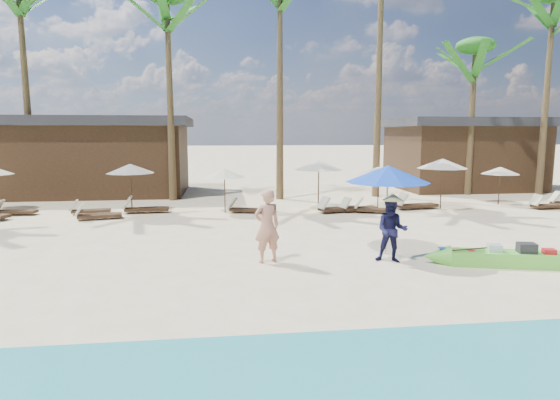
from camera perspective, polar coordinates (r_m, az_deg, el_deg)
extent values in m
plane|color=beige|center=(10.65, -2.30, -10.58)|extent=(240.00, 240.00, 0.00)
cube|color=#64D240|center=(13.58, 26.24, -6.48)|extent=(3.11, 1.38, 0.37)
cube|color=white|center=(13.58, 26.24, -6.41)|extent=(2.66, 1.10, 0.16)
cube|color=#262628|center=(13.65, 27.85, -5.35)|extent=(0.50, 0.44, 0.34)
cube|color=silver|center=(13.46, 24.68, -5.48)|extent=(0.40, 0.36, 0.27)
cube|color=red|center=(13.82, 29.97, -5.62)|extent=(0.34, 0.31, 0.21)
cylinder|color=red|center=(13.32, 22.27, -5.89)|extent=(0.21, 0.21, 0.09)
cylinder|color=#262628|center=(13.17, 21.35, -6.02)|extent=(0.19, 0.19, 0.08)
sphere|color=tan|center=(13.13, 20.08, -5.77)|extent=(0.17, 0.17, 0.17)
imported|color=tan|center=(12.38, -1.60, -3.20)|extent=(0.82, 0.65, 1.96)
imported|color=#151539|center=(12.77, 13.47, -3.61)|extent=(1.03, 0.93, 1.72)
cylinder|color=#99999E|center=(13.52, 12.87, -1.36)|extent=(0.05, 0.05, 2.46)
cone|color=blue|center=(13.39, 13.02, 3.12)|extent=(2.35, 2.35, 0.48)
cube|color=#3C2718|center=(22.54, -29.46, -1.26)|extent=(1.63, 0.62, 0.11)
cylinder|color=#3C2718|center=(21.30, -17.69, 1.32)|extent=(0.05, 0.05, 2.05)
cone|color=beige|center=(21.22, -17.79, 3.68)|extent=(2.05, 2.05, 0.41)
cube|color=#3C2718|center=(20.03, -21.11, -1.79)|extent=(1.75, 0.90, 0.12)
cube|color=beige|center=(20.01, -23.26, -1.07)|extent=(0.49, 0.61, 0.49)
cube|color=#3C2718|center=(21.47, -22.02, -1.24)|extent=(1.60, 0.71, 0.11)
cube|color=beige|center=(21.52, -23.86, -0.58)|extent=(0.41, 0.54, 0.45)
cylinder|color=#3C2718|center=(20.28, -6.75, 1.04)|extent=(0.05, 0.05, 1.85)
cone|color=beige|center=(20.20, -6.79, 3.29)|extent=(1.85, 1.85, 0.37)
cube|color=#3C2718|center=(20.99, -15.91, -1.08)|extent=(1.86, 0.67, 0.13)
cube|color=beige|center=(21.06, -18.13, -0.26)|extent=(0.43, 0.61, 0.54)
cylinder|color=#3C2718|center=(20.78, 4.71, 1.70)|extent=(0.05, 0.05, 2.18)
cone|color=beige|center=(20.70, 4.74, 4.29)|extent=(2.18, 2.18, 0.44)
cube|color=#3C2718|center=(20.23, -3.91, -1.19)|extent=(1.65, 0.92, 0.11)
cube|color=beige|center=(20.35, -5.82, -0.37)|extent=(0.48, 0.59, 0.46)
cube|color=#3C2718|center=(20.47, 7.28, -1.07)|extent=(1.88, 1.03, 0.13)
cube|color=beige|center=(20.04, 5.33, -0.32)|extent=(0.54, 0.67, 0.52)
cylinder|color=#3C2718|center=(22.14, 11.88, 1.49)|extent=(0.05, 0.05, 1.83)
cone|color=beige|center=(22.06, 11.94, 3.53)|extent=(1.83, 1.83, 0.37)
cube|color=#3C2718|center=(20.81, 9.64, -1.01)|extent=(1.71, 0.96, 0.11)
cube|color=beige|center=(20.39, 7.96, -0.35)|extent=(0.50, 0.61, 0.47)
cube|color=#3C2718|center=(20.54, 11.62, -1.18)|extent=(1.73, 1.01, 0.12)
cube|color=beige|center=(20.49, 9.61, -0.33)|extent=(0.51, 0.62, 0.48)
cylinder|color=#3C2718|center=(22.31, 19.07, 1.78)|extent=(0.06, 0.06, 2.23)
cone|color=beige|center=(22.23, 19.18, 4.23)|extent=(2.23, 2.23, 0.45)
cube|color=#3C2718|center=(22.08, 16.37, -0.65)|extent=(1.94, 0.90, 0.13)
cube|color=beige|center=(21.60, 14.57, 0.12)|extent=(0.51, 0.67, 0.55)
cylinder|color=#3C2718|center=(24.85, 25.17, 1.53)|extent=(0.04, 0.04, 1.77)
cone|color=beige|center=(24.78, 25.27, 3.27)|extent=(1.77, 1.77, 0.35)
cube|color=#3C2718|center=(24.53, 30.05, -0.61)|extent=(1.69, 0.63, 0.12)
cube|color=beige|center=(24.02, 28.76, 0.02)|extent=(0.40, 0.56, 0.48)
cube|color=beige|center=(25.53, 30.50, 0.37)|extent=(0.52, 0.64, 0.51)
cone|color=brown|center=(26.98, -28.55, 11.50)|extent=(0.40, 0.40, 10.89)
cone|color=brown|center=(24.51, -13.26, 11.74)|extent=(0.40, 0.40, 10.08)
cone|color=brown|center=(24.34, -0.02, 13.37)|extent=(0.40, 0.40, 11.26)
cone|color=brown|center=(25.99, 11.97, 14.98)|extent=(0.40, 0.40, 13.16)
cone|color=brown|center=(28.12, 22.29, 8.82)|extent=(0.40, 0.40, 8.07)
ellipsoid|color=#1B6318|center=(28.49, 22.75, 16.95)|extent=(2.08, 2.08, 0.88)
cone|color=brown|center=(29.48, 29.69, 10.80)|extent=(0.40, 0.40, 10.64)
cube|color=#3C2718|center=(28.51, -21.70, 4.53)|extent=(10.00, 6.00, 3.80)
cube|color=#2D2D33|center=(28.48, -21.93, 8.85)|extent=(10.80, 6.60, 0.50)
cube|color=#3C2718|center=(31.32, 21.28, 4.83)|extent=(8.00, 6.00, 3.80)
cube|color=#2D2D33|center=(31.29, 21.49, 8.76)|extent=(8.80, 6.60, 0.50)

